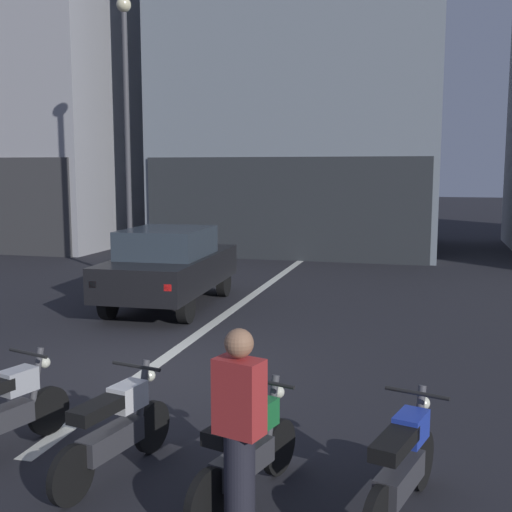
{
  "coord_description": "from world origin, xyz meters",
  "views": [
    {
      "loc": [
        3.74,
        -8.12,
        2.83
      ],
      "look_at": [
        1.03,
        2.0,
        1.4
      ],
      "focal_mm": 44.83,
      "sensor_mm": 36.0,
      "label": 1
    }
  ],
  "objects_px": {
    "car_black_crossing_near": "(170,265)",
    "person_by_motorcycles": "(239,435)",
    "motorcycle_white_row_centre": "(116,428)",
    "motorcycle_blue_row_rightmost": "(403,464)",
    "motorcycle_silver_row_left_mid": "(3,410)",
    "street_lamp": "(127,112)",
    "motorcycle_green_row_right_mid": "(247,449)"
  },
  "relations": [
    {
      "from": "car_black_crossing_near",
      "to": "motorcycle_blue_row_rightmost",
      "type": "relative_size",
      "value": 2.56
    },
    {
      "from": "person_by_motorcycles",
      "to": "motorcycle_white_row_centre",
      "type": "bearing_deg",
      "value": 152.75
    },
    {
      "from": "motorcycle_silver_row_left_mid",
      "to": "motorcycle_blue_row_rightmost",
      "type": "distance_m",
      "value": 3.89
    },
    {
      "from": "car_black_crossing_near",
      "to": "street_lamp",
      "type": "xyz_separation_m",
      "value": [
        -2.35,
        3.0,
        3.37
      ]
    },
    {
      "from": "street_lamp",
      "to": "motorcycle_green_row_right_mid",
      "type": "xyz_separation_m",
      "value": [
        6.0,
        -10.05,
        -3.8
      ]
    },
    {
      "from": "motorcycle_white_row_centre",
      "to": "motorcycle_silver_row_left_mid",
      "type": "bearing_deg",
      "value": 174.65
    },
    {
      "from": "car_black_crossing_near",
      "to": "motorcycle_green_row_right_mid",
      "type": "height_order",
      "value": "car_black_crossing_near"
    },
    {
      "from": "motorcycle_white_row_centre",
      "to": "motorcycle_blue_row_rightmost",
      "type": "height_order",
      "value": "same"
    },
    {
      "from": "motorcycle_blue_row_rightmost",
      "to": "street_lamp",
      "type": "bearing_deg",
      "value": 126.11
    },
    {
      "from": "motorcycle_silver_row_left_mid",
      "to": "motorcycle_green_row_right_mid",
      "type": "xyz_separation_m",
      "value": [
        2.59,
        -0.24,
        0.0
      ]
    },
    {
      "from": "motorcycle_white_row_centre",
      "to": "motorcycle_blue_row_rightmost",
      "type": "relative_size",
      "value": 1.01
    },
    {
      "from": "motorcycle_silver_row_left_mid",
      "to": "person_by_motorcycles",
      "type": "height_order",
      "value": "person_by_motorcycles"
    },
    {
      "from": "car_black_crossing_near",
      "to": "motorcycle_white_row_centre",
      "type": "distance_m",
      "value": 7.34
    },
    {
      "from": "car_black_crossing_near",
      "to": "motorcycle_green_row_right_mid",
      "type": "bearing_deg",
      "value": -62.67
    },
    {
      "from": "motorcycle_silver_row_left_mid",
      "to": "motorcycle_white_row_centre",
      "type": "height_order",
      "value": "same"
    },
    {
      "from": "car_black_crossing_near",
      "to": "motorcycle_white_row_centre",
      "type": "height_order",
      "value": "car_black_crossing_near"
    },
    {
      "from": "motorcycle_white_row_centre",
      "to": "car_black_crossing_near",
      "type": "bearing_deg",
      "value": 108.71
    },
    {
      "from": "motorcycle_white_row_centre",
      "to": "motorcycle_green_row_right_mid",
      "type": "xyz_separation_m",
      "value": [
        1.3,
        -0.12,
        0.0
      ]
    },
    {
      "from": "car_black_crossing_near",
      "to": "motorcycle_green_row_right_mid",
      "type": "distance_m",
      "value": 7.95
    },
    {
      "from": "street_lamp",
      "to": "motorcycle_white_row_centre",
      "type": "bearing_deg",
      "value": -64.68
    },
    {
      "from": "car_black_crossing_near",
      "to": "motorcycle_white_row_centre",
      "type": "xyz_separation_m",
      "value": [
        2.35,
        -6.94,
        -0.43
      ]
    },
    {
      "from": "car_black_crossing_near",
      "to": "person_by_motorcycles",
      "type": "xyz_separation_m",
      "value": [
        3.76,
        -7.66,
        -0.03
      ]
    },
    {
      "from": "car_black_crossing_near",
      "to": "motorcycle_blue_row_rightmost",
      "type": "distance_m",
      "value": 8.58
    },
    {
      "from": "person_by_motorcycles",
      "to": "motorcycle_blue_row_rightmost",
      "type": "bearing_deg",
      "value": 29.36
    },
    {
      "from": "motorcycle_silver_row_left_mid",
      "to": "motorcycle_blue_row_rightmost",
      "type": "xyz_separation_m",
      "value": [
        3.88,
        -0.18,
        0.0
      ]
    },
    {
      "from": "car_black_crossing_near",
      "to": "person_by_motorcycles",
      "type": "height_order",
      "value": "person_by_motorcycles"
    },
    {
      "from": "motorcycle_white_row_centre",
      "to": "person_by_motorcycles",
      "type": "bearing_deg",
      "value": -27.25
    },
    {
      "from": "street_lamp",
      "to": "person_by_motorcycles",
      "type": "height_order",
      "value": "street_lamp"
    },
    {
      "from": "car_black_crossing_near",
      "to": "motorcycle_blue_row_rightmost",
      "type": "bearing_deg",
      "value": -54.78
    },
    {
      "from": "car_black_crossing_near",
      "to": "motorcycle_blue_row_rightmost",
      "type": "xyz_separation_m",
      "value": [
        4.94,
        -7.0,
        -0.43
      ]
    },
    {
      "from": "street_lamp",
      "to": "motorcycle_silver_row_left_mid",
      "type": "bearing_deg",
      "value": -70.86
    },
    {
      "from": "motorcycle_white_row_centre",
      "to": "motorcycle_blue_row_rightmost",
      "type": "xyz_separation_m",
      "value": [
        2.59,
        -0.06,
        0.0
      ]
    }
  ]
}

